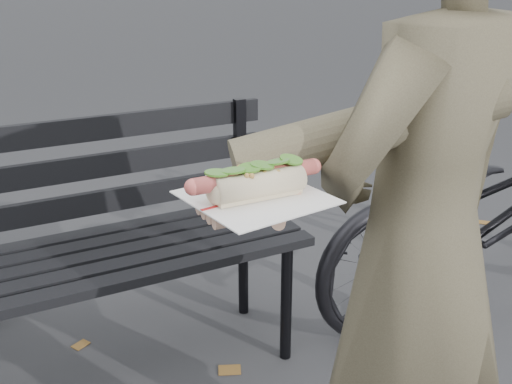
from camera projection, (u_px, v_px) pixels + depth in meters
The scene contains 4 objects.
park_bench at pixel (63, 239), 1.89m from camera, with size 1.50×0.44×0.88m.
bicycle at pixel (500, 208), 2.36m from camera, with size 0.58×1.66×0.87m, color black.
person at pixel (420, 251), 1.22m from camera, with size 0.57×0.38×1.58m, color #4C4532.
held_hotdog at pixel (345, 143), 1.02m from camera, with size 0.64×0.30×0.20m.
Camera 1 is at (-0.34, -0.83, 1.34)m, focal length 42.00 mm.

